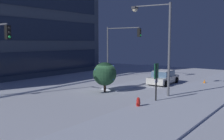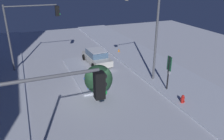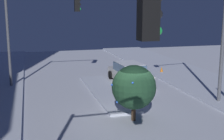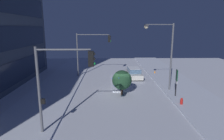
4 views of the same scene
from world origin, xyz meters
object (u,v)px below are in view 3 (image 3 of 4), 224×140
object	(u,v)px
car_near	(129,73)
traffic_light_corner_far_right	(37,21)
street_lamp_arched	(211,15)
construction_cone	(162,70)
traffic_light_corner_far_left	(39,80)
decorated_tree_median	(134,87)

from	to	relation	value
car_near	traffic_light_corner_far_right	size ratio (longest dim) A/B	0.74
traffic_light_corner_far_right	street_lamp_arched	xyz separation A→B (m)	(-7.15, -8.90, 0.52)
car_near	traffic_light_corner_far_right	world-z (taller)	traffic_light_corner_far_right
street_lamp_arched	construction_cone	size ratio (longest dim) A/B	14.13
traffic_light_corner_far_left	street_lamp_arched	size ratio (longest dim) A/B	0.78
traffic_light_corner_far_right	construction_cone	size ratio (longest dim) A/B	11.83
traffic_light_corner_far_right	decorated_tree_median	distance (m)	9.72
street_lamp_arched	construction_cone	world-z (taller)	street_lamp_arched
construction_cone	car_near	bearing A→B (deg)	123.00
traffic_light_corner_far_left	construction_cone	distance (m)	21.11
decorated_tree_median	construction_cone	world-z (taller)	decorated_tree_median
traffic_light_corner_far_right	car_near	bearing A→B (deg)	-7.75
car_near	traffic_light_corner_far_left	world-z (taller)	traffic_light_corner_far_left
traffic_light_corner_far_right	construction_cone	distance (m)	11.13
street_lamp_arched	decorated_tree_median	world-z (taller)	street_lamp_arched
traffic_light_corner_far_left	decorated_tree_median	distance (m)	9.52
construction_cone	decorated_tree_median	bearing A→B (deg)	148.57
street_lamp_arched	construction_cone	bearing A→B (deg)	-105.79
car_near	construction_cone	world-z (taller)	car_near
traffic_light_corner_far_right	street_lamp_arched	size ratio (longest dim) A/B	0.84
traffic_light_corner_far_right	construction_cone	bearing A→B (deg)	8.67
traffic_light_corner_far_right	construction_cone	world-z (taller)	traffic_light_corner_far_right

